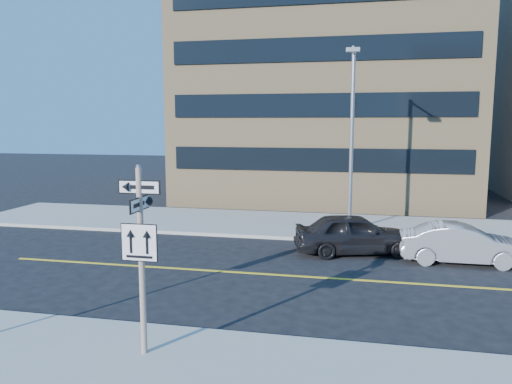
% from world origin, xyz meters
% --- Properties ---
extents(ground, '(120.00, 120.00, 0.00)m').
position_xyz_m(ground, '(0.00, 0.00, 0.00)').
color(ground, black).
rests_on(ground, ground).
extents(sign_pole, '(0.92, 0.92, 4.06)m').
position_xyz_m(sign_pole, '(0.00, -2.51, 2.44)').
color(sign_pole, beige).
rests_on(sign_pole, near_sidewalk).
extents(parked_car_a, '(3.00, 4.96, 1.58)m').
position_xyz_m(parked_car_a, '(4.28, 7.33, 0.79)').
color(parked_car_a, black).
rests_on(parked_car_a, ground).
extents(parked_car_b, '(1.55, 4.34, 1.43)m').
position_xyz_m(parked_car_b, '(8.10, 6.77, 0.71)').
color(parked_car_b, gray).
rests_on(parked_car_b, ground).
extents(streetlight_a, '(0.55, 2.25, 8.00)m').
position_xyz_m(streetlight_a, '(4.00, 10.76, 4.76)').
color(streetlight_a, gray).
rests_on(streetlight_a, far_sidewalk).
extents(building_brick, '(18.00, 18.00, 18.00)m').
position_xyz_m(building_brick, '(2.00, 25.00, 9.00)').
color(building_brick, tan).
rests_on(building_brick, ground).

